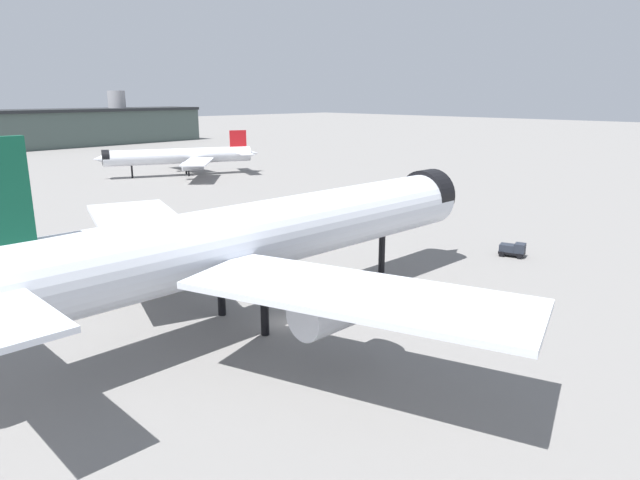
{
  "coord_description": "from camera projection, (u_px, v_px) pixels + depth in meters",
  "views": [
    {
      "loc": [
        -31.8,
        -37.17,
        20.47
      ],
      "look_at": [
        6.79,
        2.53,
        6.19
      ],
      "focal_mm": 31.69,
      "sensor_mm": 36.0,
      "label": 1
    }
  ],
  "objects": [
    {
      "name": "airliner_near_gate",
      "position": [
        261.0,
        236.0,
        51.55
      ],
      "size": [
        61.54,
        56.32,
        17.96
      ],
      "rotation": [
        0.0,
        0.0,
        0.01
      ],
      "color": "silver",
      "rests_on": "ground"
    },
    {
      "name": "ground",
      "position": [
        287.0,
        322.0,
        52.38
      ],
      "size": [
        900.0,
        900.0,
        0.0
      ],
      "primitive_type": "plane",
      "color": "slate"
    },
    {
      "name": "airliner_far_taxiway",
      "position": [
        180.0,
        156.0,
        146.07
      ],
      "size": [
        40.24,
        36.04,
        11.3
      ],
      "rotation": [
        0.0,
        0.0,
        2.75
      ],
      "color": "silver",
      "rests_on": "ground"
    },
    {
      "name": "baggage_tug_wing",
      "position": [
        513.0,
        249.0,
        73.37
      ],
      "size": [
        2.66,
        3.53,
        1.85
      ],
      "rotation": [
        0.0,
        0.0,
        5.01
      ],
      "color": "black",
      "rests_on": "ground"
    }
  ]
}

